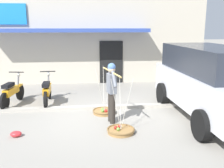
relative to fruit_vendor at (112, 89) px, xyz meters
name	(u,v)px	position (x,y,z in m)	size (l,w,h in m)	color
ground_plane	(92,116)	(-0.53, 0.57, -0.98)	(90.00, 90.00, 0.00)	gray
sidewalk_curb	(92,107)	(-0.53, 1.27, -0.93)	(20.00, 0.24, 0.10)	#AEA89C
fruit_vendor	(112,89)	(0.00, 0.00, 0.00)	(0.36, 1.56, 1.70)	#2D2823
fruit_basket_left_side	(121,130)	(0.15, -0.77, -0.91)	(0.72, 0.72, 1.45)	#9E7542
fruit_basket_right_side	(104,111)	(-0.15, 0.77, -0.90)	(0.72, 0.72, 1.45)	#9E7542
motorcycle_nearest_shop	(12,92)	(-3.25, 2.00, -0.52)	(0.54, 1.81, 1.09)	black
motorcycle_second_in_row	(47,91)	(-2.06, 2.03, -0.52)	(0.54, 1.82, 1.09)	black
parked_truck	(211,80)	(2.94, 0.12, 0.15)	(2.25, 4.85, 2.10)	silver
storefront_building	(72,37)	(-1.43, 7.73, 1.12)	(13.00, 6.00, 4.20)	beige
plastic_litter_bag	(16,134)	(-2.46, -0.74, -0.91)	(0.28, 0.22, 0.14)	red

